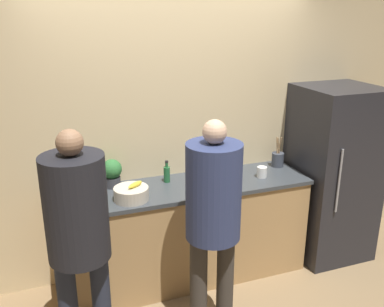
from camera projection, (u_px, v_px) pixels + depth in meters
name	position (u px, v px, depth m)	size (l,w,h in m)	color
ground_plane	(198.00, 297.00, 3.66)	(14.00, 14.00, 0.00)	#8C704C
wall_back	(172.00, 132.00, 3.81)	(5.20, 0.06, 2.60)	#D6BC8C
counter	(184.00, 231.00, 3.82)	(2.21, 0.63, 0.91)	tan
refrigerator	(332.00, 173.00, 4.12)	(0.70, 0.72, 1.68)	#232328
person_left	(78.00, 226.00, 2.74)	(0.40, 0.40, 1.67)	#232838
person_center	(213.00, 209.00, 3.00)	(0.39, 0.39, 1.66)	#38332D
fruit_bowl	(131.00, 193.00, 3.37)	(0.27, 0.27, 0.14)	beige
utensil_crock	(278.00, 159.00, 4.08)	(0.11, 0.11, 0.29)	#3D424C
bottle_amber	(68.00, 201.00, 3.20)	(0.07, 0.07, 0.17)	brown
bottle_green	(167.00, 174.00, 3.71)	(0.06, 0.06, 0.20)	#236033
cup_white	(262.00, 172.00, 3.82)	(0.09, 0.09, 0.10)	white
potted_plant	(112.00, 172.00, 3.59)	(0.17, 0.17, 0.24)	#3D3D42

